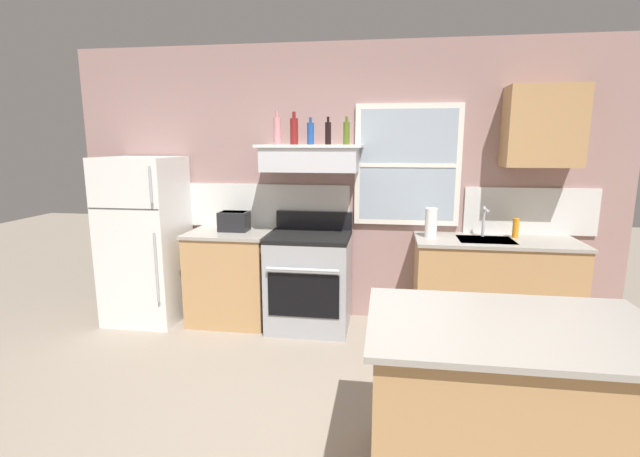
# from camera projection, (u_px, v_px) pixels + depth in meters

# --- Properties ---
(ground_plane) EXTENTS (16.00, 16.00, 0.00)m
(ground_plane) POSITION_uv_depth(u_px,v_px,m) (298.00, 457.00, 2.57)
(ground_plane) COLOR gray
(back_wall) EXTENTS (5.40, 0.11, 2.70)m
(back_wall) POSITION_uv_depth(u_px,v_px,m) (343.00, 185.00, 4.47)
(back_wall) COLOR gray
(back_wall) RESTS_ON ground_plane
(refrigerator) EXTENTS (0.70, 0.72, 1.63)m
(refrigerator) POSITION_uv_depth(u_px,v_px,m) (146.00, 240.00, 4.47)
(refrigerator) COLOR white
(refrigerator) RESTS_ON ground_plane
(counter_left_of_stove) EXTENTS (0.79, 0.63, 0.91)m
(counter_left_of_stove) POSITION_uv_depth(u_px,v_px,m) (231.00, 276.00, 4.48)
(counter_left_of_stove) COLOR tan
(counter_left_of_stove) RESTS_ON ground_plane
(toaster) EXTENTS (0.30, 0.20, 0.19)m
(toaster) POSITION_uv_depth(u_px,v_px,m) (234.00, 221.00, 4.41)
(toaster) COLOR black
(toaster) RESTS_ON counter_left_of_stove
(stove_range) EXTENTS (0.76, 0.69, 1.09)m
(stove_range) POSITION_uv_depth(u_px,v_px,m) (310.00, 280.00, 4.32)
(stove_range) COLOR #9EA0A5
(stove_range) RESTS_ON ground_plane
(range_hood_shelf) EXTENTS (0.96, 0.52, 0.24)m
(range_hood_shelf) POSITION_uv_depth(u_px,v_px,m) (311.00, 158.00, 4.20)
(range_hood_shelf) COLOR silver
(bottle_rose_pink) EXTENTS (0.07, 0.07, 0.31)m
(bottle_rose_pink) POSITION_uv_depth(u_px,v_px,m) (277.00, 130.00, 4.22)
(bottle_rose_pink) COLOR #C67F84
(bottle_rose_pink) RESTS_ON range_hood_shelf
(bottle_red_label_wine) EXTENTS (0.07, 0.07, 0.30)m
(bottle_red_label_wine) POSITION_uv_depth(u_px,v_px,m) (294.00, 131.00, 4.19)
(bottle_red_label_wine) COLOR maroon
(bottle_red_label_wine) RESTS_ON range_hood_shelf
(bottle_blue_liqueur) EXTENTS (0.07, 0.07, 0.25)m
(bottle_blue_liqueur) POSITION_uv_depth(u_px,v_px,m) (311.00, 133.00, 4.21)
(bottle_blue_liqueur) COLOR #1E478C
(bottle_blue_liqueur) RESTS_ON range_hood_shelf
(bottle_balsamic_dark) EXTENTS (0.06, 0.06, 0.25)m
(bottle_balsamic_dark) POSITION_uv_depth(u_px,v_px,m) (328.00, 133.00, 4.15)
(bottle_balsamic_dark) COLOR black
(bottle_balsamic_dark) RESTS_ON range_hood_shelf
(bottle_olive_oil_square) EXTENTS (0.06, 0.06, 0.25)m
(bottle_olive_oil_square) POSITION_uv_depth(u_px,v_px,m) (347.00, 133.00, 4.12)
(bottle_olive_oil_square) COLOR #4C601E
(bottle_olive_oil_square) RESTS_ON range_hood_shelf
(counter_right_with_sink) EXTENTS (1.43, 0.63, 0.91)m
(counter_right_with_sink) POSITION_uv_depth(u_px,v_px,m) (493.00, 288.00, 4.12)
(counter_right_with_sink) COLOR tan
(counter_right_with_sink) RESTS_ON ground_plane
(sink_faucet) EXTENTS (0.03, 0.17, 0.28)m
(sink_faucet) POSITION_uv_depth(u_px,v_px,m) (484.00, 218.00, 4.11)
(sink_faucet) COLOR silver
(sink_faucet) RESTS_ON counter_right_with_sink
(paper_towel_roll) EXTENTS (0.11, 0.11, 0.27)m
(paper_towel_roll) POSITION_uv_depth(u_px,v_px,m) (431.00, 223.00, 4.09)
(paper_towel_roll) COLOR white
(paper_towel_roll) RESTS_ON counter_right_with_sink
(dish_soap_bottle) EXTENTS (0.06, 0.06, 0.18)m
(dish_soap_bottle) POSITION_uv_depth(u_px,v_px,m) (516.00, 228.00, 4.09)
(dish_soap_bottle) COLOR orange
(dish_soap_bottle) RESTS_ON counter_right_with_sink
(kitchen_island) EXTENTS (1.40, 0.90, 0.91)m
(kitchen_island) POSITION_uv_depth(u_px,v_px,m) (507.00, 409.00, 2.24)
(kitchen_island) COLOR tan
(kitchen_island) RESTS_ON ground_plane
(upper_cabinet_right) EXTENTS (0.64, 0.32, 0.70)m
(upper_cabinet_right) POSITION_uv_depth(u_px,v_px,m) (543.00, 127.00, 3.93)
(upper_cabinet_right) COLOR tan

